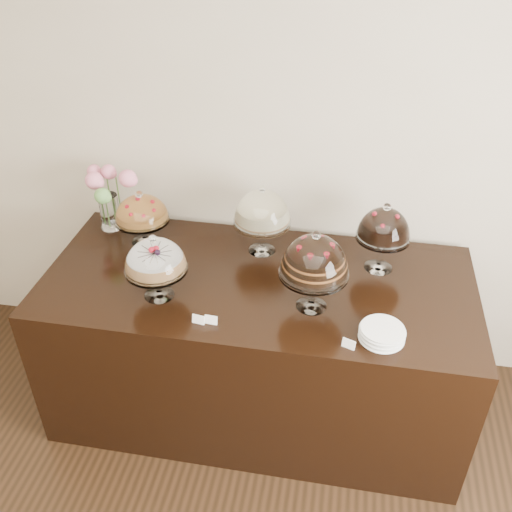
% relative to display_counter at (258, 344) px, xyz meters
% --- Properties ---
extents(wall_back, '(5.00, 0.04, 3.00)m').
position_rel_display_counter_xyz_m(wall_back, '(0.06, 0.55, 1.05)').
color(wall_back, '#C0B49B').
rests_on(wall_back, ground).
extents(display_counter, '(2.20, 1.00, 0.90)m').
position_rel_display_counter_xyz_m(display_counter, '(0.00, 0.00, 0.00)').
color(display_counter, black).
rests_on(display_counter, ground).
extents(cake_stand_sugar_sponge, '(0.30, 0.30, 0.35)m').
position_rel_display_counter_xyz_m(cake_stand_sugar_sponge, '(-0.45, -0.21, 0.67)').
color(cake_stand_sugar_sponge, white).
rests_on(cake_stand_sugar_sponge, display_counter).
extents(cake_stand_choco_layer, '(0.33, 0.33, 0.42)m').
position_rel_display_counter_xyz_m(cake_stand_choco_layer, '(0.29, -0.16, 0.72)').
color(cake_stand_choco_layer, white).
rests_on(cake_stand_choco_layer, display_counter).
extents(cake_stand_cheesecake, '(0.31, 0.31, 0.40)m').
position_rel_display_counter_xyz_m(cake_stand_cheesecake, '(-0.03, 0.27, 0.70)').
color(cake_stand_cheesecake, white).
rests_on(cake_stand_cheesecake, display_counter).
extents(cake_stand_dark_choco, '(0.28, 0.28, 0.38)m').
position_rel_display_counter_xyz_m(cake_stand_dark_choco, '(0.61, 0.22, 0.70)').
color(cake_stand_dark_choco, white).
rests_on(cake_stand_dark_choco, display_counter).
extents(cake_stand_fruit_tart, '(0.30, 0.30, 0.32)m').
position_rel_display_counter_xyz_m(cake_stand_fruit_tart, '(-0.69, 0.25, 0.64)').
color(cake_stand_fruit_tart, white).
rests_on(cake_stand_fruit_tart, display_counter).
extents(flower_vase, '(0.32, 0.28, 0.37)m').
position_rel_display_counter_xyz_m(flower_vase, '(-0.92, 0.35, 0.68)').
color(flower_vase, white).
rests_on(flower_vase, display_counter).
extents(plate_stack, '(0.20, 0.20, 0.06)m').
position_rel_display_counter_xyz_m(plate_stack, '(0.62, -0.34, 0.48)').
color(plate_stack, white).
rests_on(plate_stack, display_counter).
extents(price_card_left, '(0.06, 0.02, 0.04)m').
position_rel_display_counter_xyz_m(price_card_left, '(-0.21, -0.38, 0.47)').
color(price_card_left, white).
rests_on(price_card_left, display_counter).
extents(price_card_right, '(0.06, 0.03, 0.04)m').
position_rel_display_counter_xyz_m(price_card_right, '(0.48, -0.42, 0.47)').
color(price_card_right, white).
rests_on(price_card_right, display_counter).
extents(price_card_extra, '(0.06, 0.02, 0.04)m').
position_rel_display_counter_xyz_m(price_card_extra, '(-0.15, -0.37, 0.47)').
color(price_card_extra, white).
rests_on(price_card_extra, display_counter).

